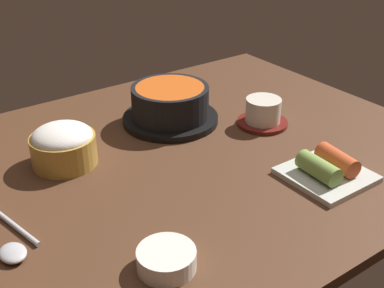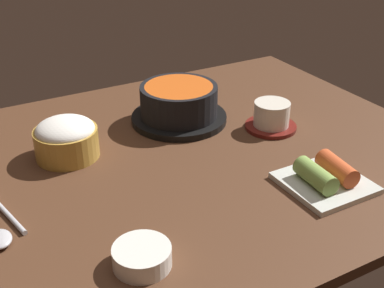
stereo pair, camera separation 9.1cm
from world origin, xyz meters
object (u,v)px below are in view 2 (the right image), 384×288
Objects in this scene: stone_pot at (179,104)px; tea_cup_with_saucer at (271,117)px; kimchi_plate at (325,177)px; side_bowl_near at (142,256)px; rice_bowl at (66,138)px.

stone_pot is 1.90× the size of tea_cup_with_saucer.
side_bowl_near is at bearing -175.29° from kimchi_plate.
stone_pot is 1.72× the size of rice_bowl.
side_bowl_near is at bearing -148.32° from tea_cup_with_saucer.
rice_bowl is at bearing 167.19° from tea_cup_with_saucer.
kimchi_plate is at bearing -74.36° from stone_pot.
rice_bowl is (-24.82, -3.27, -0.06)cm from stone_pot.
side_bowl_near is at bearing -124.28° from stone_pot.
rice_bowl is 0.87× the size of kimchi_plate.
tea_cup_with_saucer is at bearing -12.81° from rice_bowl.
kimchi_plate is 1.67× the size of side_bowl_near.
tea_cup_with_saucer reaches higher than kimchi_plate.
stone_pot is at bearing 55.72° from side_bowl_near.
rice_bowl reaches higher than tea_cup_with_saucer.
rice_bowl is 40.47cm from tea_cup_with_saucer.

